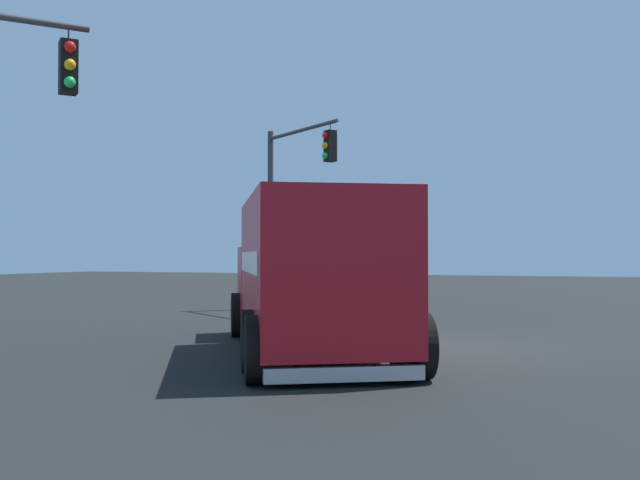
{
  "coord_description": "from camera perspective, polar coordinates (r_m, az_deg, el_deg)",
  "views": [
    {
      "loc": [
        -2.96,
        14.63,
        1.88
      ],
      "look_at": [
        1.73,
        2.57,
        2.14
      ],
      "focal_mm": 39.75,
      "sensor_mm": 36.0,
      "label": 1
    }
  ],
  "objects": [
    {
      "name": "delivery_truck",
      "position": [
        13.34,
        -0.77,
        -2.82
      ],
      "size": [
        6.01,
        7.77,
        2.89
      ],
      "color": "#AD141E",
      "rests_on": "ground"
    },
    {
      "name": "ground_plane",
      "position": [
        15.04,
        9.85,
        -8.34
      ],
      "size": [
        100.0,
        100.0,
        0.0
      ],
      "primitive_type": "plane",
      "color": "black"
    },
    {
      "name": "traffic_light_primary",
      "position": [
        23.5,
        -2.52,
        4.06
      ],
      "size": [
        3.41,
        2.44,
        6.15
      ],
      "color": "#38383D",
      "rests_on": "ground"
    }
  ]
}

